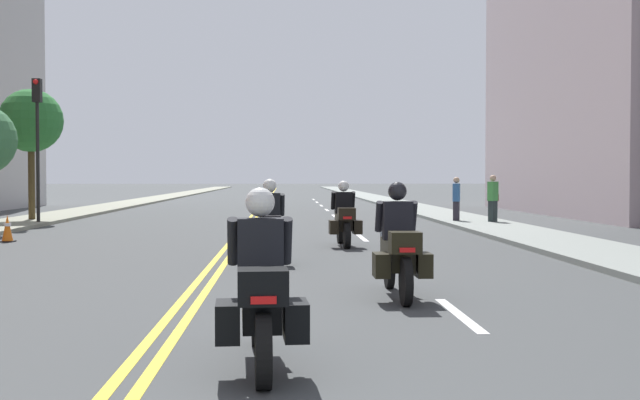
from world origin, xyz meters
name	(u,v)px	position (x,y,z in m)	size (l,w,h in m)	color
ground_plane	(264,203)	(0.00, 48.00, 0.00)	(264.00, 264.00, 0.00)	#3E4142
sidewalk_left	(135,203)	(-7.97, 48.00, 0.06)	(2.42, 144.00, 0.12)	gray
sidewalk_right	(391,202)	(7.97, 48.00, 0.06)	(2.42, 144.00, 0.12)	gray
centreline_yellow_inner	(262,203)	(-0.12, 48.00, 0.00)	(0.12, 132.00, 0.01)	yellow
centreline_yellow_outer	(266,203)	(0.12, 48.00, 0.00)	(0.12, 132.00, 0.01)	yellow
lane_dashes_white	(339,220)	(3.38, 29.00, 0.00)	(0.14, 56.40, 0.01)	silver
building_right_1	(618,31)	(15.98, 33.17, 8.10)	(7.01, 18.60, 16.19)	beige
motorcycle_0	(261,296)	(1.06, 5.41, 0.64)	(0.78, 2.22, 1.58)	black
motorcycle_1	(398,250)	(2.83, 9.35, 0.66)	(0.76, 2.28, 1.60)	black
motorcycle_2	(270,229)	(0.99, 13.69, 0.67)	(0.77, 2.11, 1.63)	black
motorcycle_3	(344,220)	(2.69, 17.44, 0.64)	(0.77, 2.08, 1.57)	black
traffic_cone_0	(7,228)	(-5.80, 19.11, 0.35)	(0.34, 0.34, 0.70)	black
traffic_light_near	(37,124)	(-7.16, 26.11, 3.45)	(0.28, 0.38, 5.01)	black
pedestrian_0	(456,200)	(7.33, 26.25, 0.85)	(0.33, 0.51, 1.65)	#2B2832
pedestrian_1	(493,199)	(8.44, 25.54, 0.89)	(0.46, 0.44, 1.73)	#232E2F
street_tree_0	(31,121)	(-7.90, 27.80, 3.67)	(2.28, 2.28, 4.84)	#4A3C21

